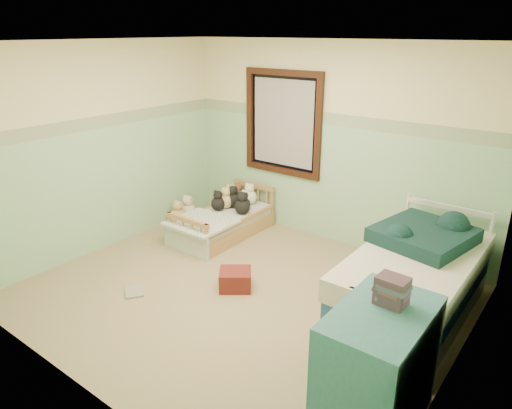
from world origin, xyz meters
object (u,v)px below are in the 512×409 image
Objects in this scene: plush_floor_tan at (179,216)px; red_pillow at (235,279)px; plush_floor_cream at (188,211)px; dresser at (377,368)px; twin_bed_frame at (410,305)px; floor_book at (134,292)px; toddler_bed_frame at (224,228)px.

red_pillow is (1.76, -0.87, -0.02)m from plush_floor_tan.
dresser reaches higher than plush_floor_cream.
plush_floor_tan is 3.44m from twin_bed_frame.
red_pillow reaches higher than floor_book.
red_pillow is (-1.66, -0.63, -0.01)m from twin_bed_frame.
twin_bed_frame is at bearing -3.98° from plush_floor_tan.
plush_floor_cream reaches higher than toddler_bed_frame.
floor_book is at bearing -58.37° from plush_floor_tan.
floor_book is at bearing -137.46° from red_pillow.
toddler_bed_frame is at bearing 172.36° from twin_bed_frame.
toddler_bed_frame is 0.76m from plush_floor_cream.
plush_floor_tan is at bearing -170.64° from toddler_bed_frame.
plush_floor_cream is 4.17m from dresser.
plush_floor_cream is at bearing 172.60° from twin_bed_frame.
floor_book is (0.98, -1.59, -0.11)m from plush_floor_tan.
plush_floor_cream is (-0.76, 0.09, 0.03)m from toddler_bed_frame.
dresser is 2.11m from red_pillow.
plush_floor_cream is 0.13× the size of twin_bed_frame.
plush_floor_tan reaches higher than toddler_bed_frame.
plush_floor_tan is 0.72× the size of red_pillow.
toddler_bed_frame is at bearing 136.00° from red_pillow.
twin_bed_frame is at bearing 100.29° from dresser.
floor_book is (-2.71, 0.08, -0.44)m from dresser.
red_pillow is 1.39× the size of floor_book.
dresser is at bearing -26.91° from plush_floor_cream.
twin_bed_frame reaches higher than toddler_bed_frame.
floor_book is (0.24, -1.71, -0.08)m from toddler_bed_frame.
toddler_bed_frame is 0.75m from plush_floor_tan.
red_pillow is at bearing 78.13° from floor_book.
twin_bed_frame is at bearing -7.40° from plush_floor_cream.
plush_floor_cream is at bearing 154.61° from floor_book.
toddler_bed_frame is 1.73m from floor_book.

